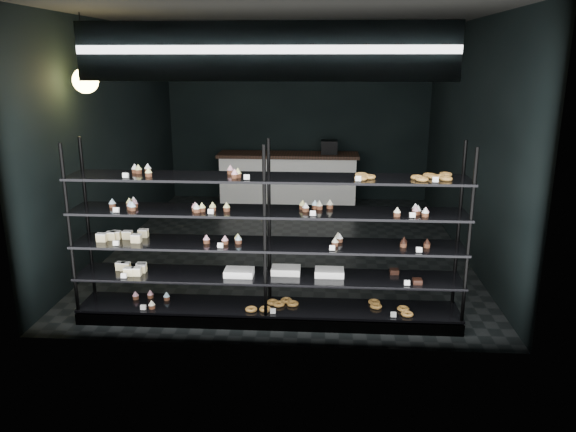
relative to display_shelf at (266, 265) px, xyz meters
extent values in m
cube|color=black|center=(0.07, 2.45, -0.62)|extent=(5.00, 6.00, 0.01)
cube|color=black|center=(0.07, 2.45, 2.57)|extent=(5.00, 6.00, 0.01)
cube|color=black|center=(0.07, 5.45, 0.97)|extent=(5.00, 0.01, 3.20)
cube|color=black|center=(0.07, -0.55, 0.97)|extent=(5.00, 0.01, 3.20)
cube|color=black|center=(-2.43, 2.45, 0.97)|extent=(0.01, 6.00, 3.20)
cube|color=black|center=(2.57, 2.45, 0.97)|extent=(0.01, 6.00, 3.20)
cube|color=black|center=(0.02, 0.00, -0.57)|extent=(4.00, 0.50, 0.12)
cylinder|color=black|center=(-1.95, -0.22, 0.36)|extent=(0.04, 0.04, 1.85)
cylinder|color=black|center=(-1.95, 0.22, 0.36)|extent=(0.04, 0.04, 1.85)
cylinder|color=black|center=(0.02, -0.22, 0.36)|extent=(0.04, 0.04, 1.85)
cylinder|color=black|center=(0.02, 0.22, 0.36)|extent=(0.04, 0.04, 1.85)
cylinder|color=black|center=(1.99, -0.22, 0.36)|extent=(0.04, 0.04, 1.85)
cylinder|color=black|center=(1.99, 0.22, 0.36)|extent=(0.04, 0.04, 1.85)
cube|color=black|center=(0.02, 0.00, -0.48)|extent=(4.00, 0.50, 0.03)
cube|color=black|center=(0.02, 0.00, -0.13)|extent=(4.00, 0.50, 0.02)
cube|color=black|center=(0.02, 0.00, 0.22)|extent=(4.00, 0.50, 0.02)
cube|color=black|center=(0.02, 0.00, 0.57)|extent=(4.00, 0.50, 0.02)
cube|color=black|center=(0.02, 0.00, 0.92)|extent=(4.00, 0.50, 0.02)
cube|color=white|center=(-1.31, -0.18, 0.96)|extent=(0.06, 0.04, 0.06)
cube|color=white|center=(-0.20, -0.18, 0.96)|extent=(0.06, 0.04, 0.06)
cube|color=white|center=(0.90, -0.18, 0.96)|extent=(0.05, 0.04, 0.06)
cube|color=white|center=(1.68, -0.18, 0.96)|extent=(0.06, 0.04, 0.06)
cube|color=white|center=(-1.46, -0.18, 0.61)|extent=(0.06, 0.04, 0.06)
cube|color=white|center=(-0.52, -0.18, 0.61)|extent=(0.05, 0.04, 0.06)
cube|color=white|center=(0.53, -0.18, 0.61)|extent=(0.06, 0.04, 0.06)
cube|color=white|center=(1.40, -0.18, 0.61)|extent=(0.06, 0.04, 0.06)
cube|color=white|center=(-1.50, -0.18, 0.26)|extent=(0.06, 0.04, 0.06)
cube|color=white|center=(-0.44, -0.18, 0.26)|extent=(0.05, 0.04, 0.06)
cube|color=white|center=(0.68, -0.18, 0.26)|extent=(0.05, 0.04, 0.06)
cube|color=white|center=(1.49, -0.18, 0.26)|extent=(0.06, 0.04, 0.06)
cube|color=white|center=(-1.46, -0.18, -0.09)|extent=(0.06, 0.04, 0.06)
cube|color=white|center=(1.44, -0.18, -0.09)|extent=(0.06, 0.04, 0.06)
cube|color=white|center=(-1.27, -0.18, -0.44)|extent=(0.06, 0.04, 0.06)
cube|color=white|center=(0.10, -0.18, -0.44)|extent=(0.05, 0.04, 0.06)
cube|color=white|center=(1.36, -0.18, -0.44)|extent=(0.06, 0.04, 0.06)
cube|color=#0D1845|center=(0.07, -0.47, 2.12)|extent=(3.20, 0.04, 0.45)
cube|color=white|center=(0.07, -0.49, 2.12)|extent=(3.30, 0.02, 0.50)
cylinder|color=black|center=(-2.13, 0.92, 2.26)|extent=(0.01, 0.01, 0.59)
sphere|color=#FBCE58|center=(-2.13, 0.92, 1.82)|extent=(0.29, 0.29, 0.29)
cube|color=silver|center=(-0.09, 4.95, -0.17)|extent=(2.52, 0.60, 0.92)
cube|color=black|center=(-0.09, 4.95, 0.32)|extent=(2.62, 0.65, 0.06)
cube|color=black|center=(0.67, 4.95, 0.48)|extent=(0.30, 0.30, 0.25)
camera|label=1|loc=(0.59, -5.44, 2.06)|focal=35.00mm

